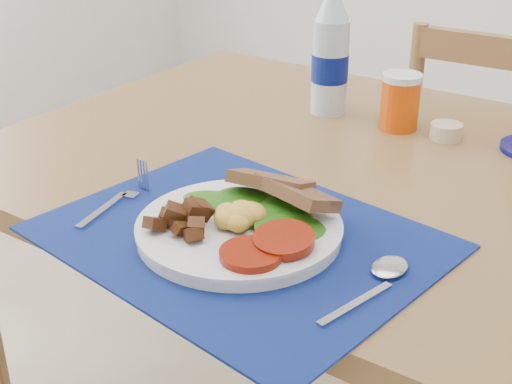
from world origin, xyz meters
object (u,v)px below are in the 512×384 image
at_px(chair_far, 489,162).
at_px(water_bottle, 330,59).
at_px(juice_glass, 400,103).
at_px(breakfast_plate, 234,223).

distance_m(chair_far, water_bottle, 0.56).
distance_m(chair_far, juice_glass, 0.49).
height_order(breakfast_plate, water_bottle, water_bottle).
height_order(breakfast_plate, juice_glass, juice_glass).
distance_m(water_bottle, juice_glass, 0.16).
height_order(chair_far, water_bottle, chair_far).
distance_m(chair_far, breakfast_plate, 0.96).
relative_size(breakfast_plate, juice_glass, 2.78).
bearing_deg(water_bottle, chair_far, 61.84).
xyz_separation_m(water_bottle, juice_glass, (0.15, -0.00, -0.06)).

